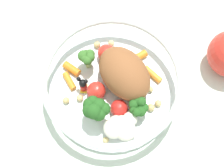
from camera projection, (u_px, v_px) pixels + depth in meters
ground_plane at (120, 84)px, 0.55m from camera, size 2.40×2.40×0.00m
food_container at (115, 86)px, 0.51m from camera, size 0.21×0.21×0.07m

